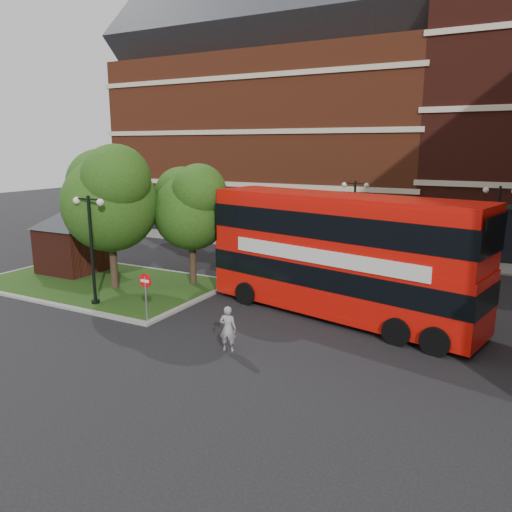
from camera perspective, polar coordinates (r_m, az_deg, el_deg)
The scene contains 15 objects.
ground at distance 20.26m, azimuth -7.17°, elevation -8.15°, with size 120.00×120.00×0.00m, color black.
pavement_far at distance 34.51m, azimuth 8.74°, elevation 0.56°, with size 44.00×3.00×0.12m, color slate.
terrace_far_left at distance 43.78m, azimuth 2.29°, elevation 12.35°, with size 26.00×12.00×14.00m, color brown.
traffic_island at distance 27.42m, azimuth -17.33°, elevation -2.97°, with size 12.60×7.60×0.15m.
kiosk at distance 29.77m, azimuth -20.34°, elevation 2.45°, with size 6.51×6.51×3.60m.
tree_island_west at distance 25.31m, azimuth -16.45°, elevation 6.74°, with size 5.40×4.71×7.21m.
tree_island_east at distance 25.33m, azimuth -7.49°, elevation 5.89°, with size 4.46×3.90×6.29m.
lamp_island at distance 23.15m, azimuth -18.29°, elevation 1.20°, with size 1.72×0.36×5.00m.
lamp_far_left at distance 31.55m, azimuth 11.13°, elevation 4.46°, with size 1.72×0.36×5.00m.
lamp_far_right at distance 30.25m, azimuth 25.78°, elevation 3.11°, with size 1.72×0.36×5.00m.
bus at distance 20.99m, azimuth 9.54°, elevation 0.95°, with size 12.16×5.22×4.53m.
woman at distance 17.71m, azimuth -3.23°, elevation -8.30°, with size 0.60×0.40×1.66m, color gray.
car_silver at distance 33.75m, azimuth 9.43°, elevation 1.23°, with size 1.45×3.60×1.23m, color #A1A4A7.
car_white at distance 31.59m, azimuth 13.06°, elevation 0.48°, with size 1.50×4.32×1.42m, color white.
no_entry_sign at distance 20.55m, azimuth -12.50°, elevation -3.63°, with size 0.58×0.07×2.11m.
Camera 1 is at (11.04, -15.42, 7.11)m, focal length 35.00 mm.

